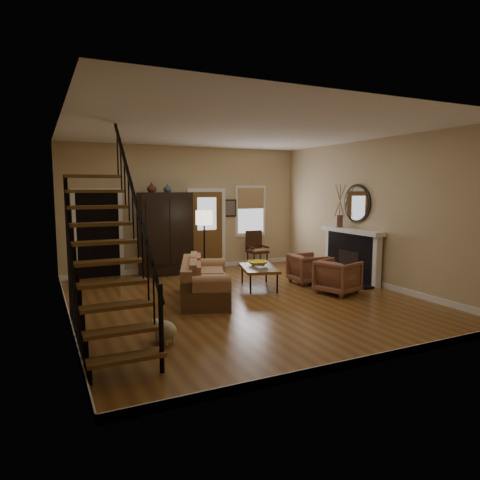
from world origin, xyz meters
name	(u,v)px	position (x,y,z in m)	size (l,w,h in m)	color
room	(194,219)	(-0.41, 1.76, 1.51)	(7.00, 7.33, 3.30)	brown
staircase	(106,232)	(-2.78, -1.30, 1.60)	(0.94, 2.80, 3.20)	brown
fireplace	(353,250)	(3.13, 0.50, 0.74)	(0.33, 1.95, 2.30)	black
armoire	(165,234)	(-0.70, 3.15, 1.05)	(1.30, 0.60, 2.10)	black
vase_a	(152,187)	(-1.05, 3.05, 2.22)	(0.24, 0.24, 0.25)	#4C2619
vase_b	(167,188)	(-0.65, 3.05, 2.21)	(0.20, 0.20, 0.21)	#334C60
sofa	(205,281)	(-0.69, 0.34, 0.38)	(0.89, 2.07, 0.77)	#A07149
coffee_table	(259,277)	(0.75, 0.79, 0.24)	(0.72, 1.23, 0.47)	brown
bowl	(258,263)	(0.80, 0.94, 0.52)	(0.42, 0.42, 0.10)	yellow
books	(261,268)	(0.63, 0.49, 0.50)	(0.23, 0.31, 0.06)	beige
armchair_left	(338,277)	(2.01, -0.37, 0.36)	(0.76, 0.78, 0.71)	brown
armchair_right	(308,269)	(2.00, 0.72, 0.34)	(0.73, 0.76, 0.69)	brown
floor_lamp	(204,247)	(-0.16, 1.77, 0.85)	(0.39, 0.39, 1.69)	black
side_chair	(257,250)	(1.85, 2.95, 0.51)	(0.54, 0.54, 1.02)	#321E10
dog	(165,332)	(-2.07, -1.65, 0.17)	(0.27, 0.47, 0.34)	#C9BB89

